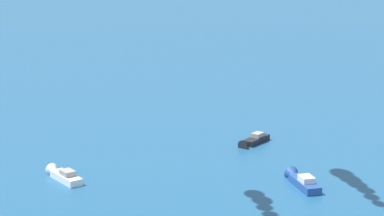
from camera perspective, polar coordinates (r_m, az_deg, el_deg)
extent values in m
cube|color=white|center=(147.81, -9.25, -5.10)|extent=(8.69, 5.31, 1.32)
cone|color=white|center=(152.11, -10.13, -4.59)|extent=(2.90, 3.21, 2.65)
cube|color=gray|center=(146.92, -9.15, -4.74)|extent=(3.45, 2.98, 0.99)
cube|color=black|center=(171.11, 4.76, -2.37)|extent=(2.78, 7.77, 1.23)
cone|color=black|center=(167.26, 3.92, -2.73)|extent=(2.54, 2.07, 2.46)
cube|color=gray|center=(171.29, 4.86, -1.98)|extent=(2.08, 2.77, 0.92)
cube|color=#23478C|center=(143.82, 8.31, -5.58)|extent=(8.56, 8.00, 1.42)
cone|color=#23478C|center=(148.54, 7.48, -4.92)|extent=(3.59, 3.64, 2.84)
cube|color=silver|center=(142.84, 8.44, -5.20)|extent=(3.84, 3.76, 1.07)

